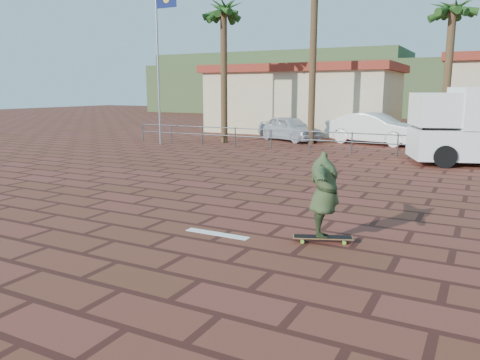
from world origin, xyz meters
The scene contains 13 objects.
ground centered at (0.00, 0.00, 0.00)m, with size 120.00×120.00×0.00m, color maroon.
paint_stripe centered at (0.70, -1.20, 0.00)m, with size 1.40×0.22×0.01m, color white.
guardrail centered at (0.00, 12.00, 0.68)m, with size 24.06×0.06×1.00m.
flagpole centered at (-9.87, 11.00, 4.64)m, with size 1.30×0.10×8.00m.
palm_far_left centered at (-7.50, 13.50, 6.83)m, with size 2.40×2.40×8.25m.
palm_center centered at (3.50, 15.50, 6.36)m, with size 2.40×2.40×7.75m.
building_west centered at (-6.00, 22.00, 2.28)m, with size 12.60×7.60×4.50m.
hill_front centered at (0.00, 50.00, 3.00)m, with size 70.00×18.00×6.00m, color #384C28.
hill_back centered at (-22.00, 56.00, 4.00)m, with size 35.00×14.00×8.00m, color #384C28.
longboard centered at (2.75, -0.70, 0.09)m, with size 1.14×0.66×0.11m.
skateboarder centered at (2.75, -0.70, 0.93)m, with size 2.01×0.55×1.64m, color #354424.
car_silver centered at (-4.64, 16.00, 0.71)m, with size 1.67×4.15×1.41m, color silver.
car_white centered at (0.02, 16.50, 0.83)m, with size 1.76×5.05×1.66m, color white.
Camera 1 is at (5.34, -9.02, 2.86)m, focal length 35.00 mm.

